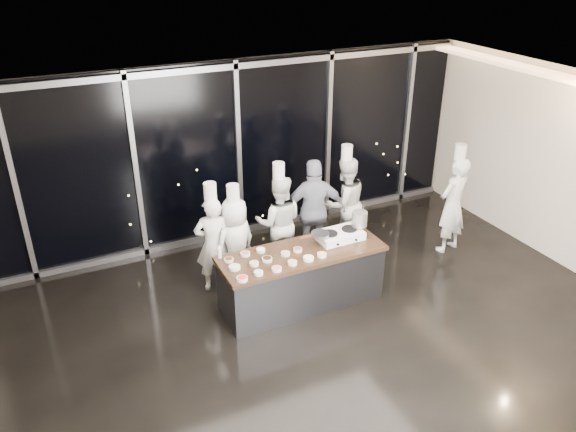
# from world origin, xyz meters

# --- Properties ---
(ground) EXTENTS (9.00, 9.00, 0.00)m
(ground) POSITION_xyz_m (0.00, 0.00, 0.00)
(ground) COLOR black
(ground) RESTS_ON ground
(room_shell) EXTENTS (9.02, 7.02, 3.21)m
(room_shell) POSITION_xyz_m (0.18, 0.00, 2.25)
(room_shell) COLOR beige
(room_shell) RESTS_ON ground
(window_wall) EXTENTS (8.90, 0.11, 3.20)m
(window_wall) POSITION_xyz_m (0.00, 3.43, 1.60)
(window_wall) COLOR black
(window_wall) RESTS_ON ground
(demo_counter) EXTENTS (2.46, 0.86, 0.90)m
(demo_counter) POSITION_xyz_m (0.00, 0.90, 0.45)
(demo_counter) COLOR #38373C
(demo_counter) RESTS_ON ground
(stove) EXTENTS (0.69, 0.45, 0.14)m
(stove) POSITION_xyz_m (0.69, 1.00, 0.96)
(stove) COLOR white
(stove) RESTS_ON demo_counter
(frying_pan) EXTENTS (0.47, 0.27, 0.05)m
(frying_pan) POSITION_xyz_m (0.34, 0.99, 1.06)
(frying_pan) COLOR slate
(frying_pan) RESTS_ON stove
(stock_pot) EXTENTS (0.24, 0.24, 0.23)m
(stock_pot) POSITION_xyz_m (1.04, 1.01, 1.16)
(stock_pot) COLOR #AAAAAC
(stock_pot) RESTS_ON stove
(prep_bowls) EXTENTS (1.40, 0.73, 0.05)m
(prep_bowls) POSITION_xyz_m (-0.55, 0.82, 0.93)
(prep_bowls) COLOR silver
(prep_bowls) RESTS_ON demo_counter
(squeeze_bottle) EXTENTS (0.06, 0.06, 0.22)m
(squeeze_bottle) POSITION_xyz_m (-1.14, 1.24, 1.00)
(squeeze_bottle) COLOR silver
(squeeze_bottle) RESTS_ON demo_counter
(chef_far_left) EXTENTS (0.65, 0.51, 1.81)m
(chef_far_left) POSITION_xyz_m (-1.04, 1.84, 0.81)
(chef_far_left) COLOR silver
(chef_far_left) RESTS_ON ground
(chef_left) EXTENTS (0.86, 0.71, 1.74)m
(chef_left) POSITION_xyz_m (-0.71, 1.77, 0.77)
(chef_left) COLOR silver
(chef_left) RESTS_ON ground
(chef_center) EXTENTS (0.97, 0.87, 1.86)m
(chef_center) POSITION_xyz_m (0.15, 2.02, 0.83)
(chef_center) COLOR silver
(chef_center) RESTS_ON ground
(guest) EXTENTS (1.15, 0.73, 1.81)m
(guest) POSITION_xyz_m (0.78, 1.99, 0.91)
(guest) COLOR #141C38
(guest) RESTS_ON ground
(chef_right) EXTENTS (0.85, 0.69, 1.91)m
(chef_right) POSITION_xyz_m (1.46, 2.16, 0.85)
(chef_right) COLOR silver
(chef_right) RESTS_ON ground
(chef_side) EXTENTS (0.71, 0.55, 1.96)m
(chef_side) POSITION_xyz_m (3.08, 1.25, 0.89)
(chef_side) COLOR silver
(chef_side) RESTS_ON ground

